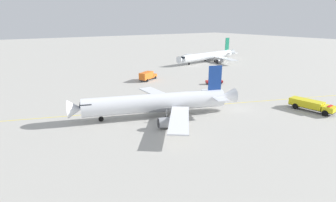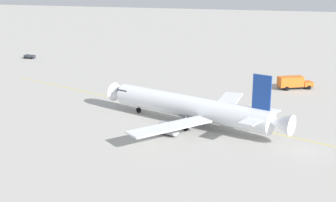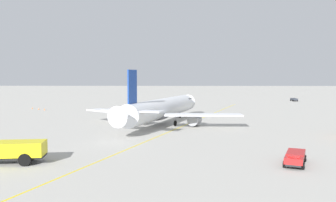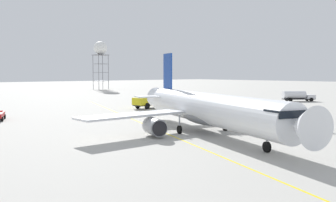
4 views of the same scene
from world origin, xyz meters
name	(u,v)px [view 4 (image 4 of 4)]	position (x,y,z in m)	size (l,w,h in m)	color
ground_plane	(215,137)	(0.00, 0.00, 0.00)	(600.00, 600.00, 0.00)	#ADAAA3
airliner_main	(207,110)	(0.91, 2.26, 3.13)	(32.34, 37.39, 11.08)	white
fuel_tanker_truck	(297,96)	(60.68, 24.07, 1.57)	(8.59, 7.16, 2.87)	#232326
fire_tender_truck	(152,101)	(17.76, 35.21, 1.54)	(10.38, 4.33, 2.50)	#232326
radar_tower	(100,50)	(58.07, 125.55, 18.82)	(6.31, 6.31, 22.86)	slate
taxiway_centreline	(166,133)	(-3.05, 5.90, 0.00)	(41.04, 114.84, 0.01)	yellow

